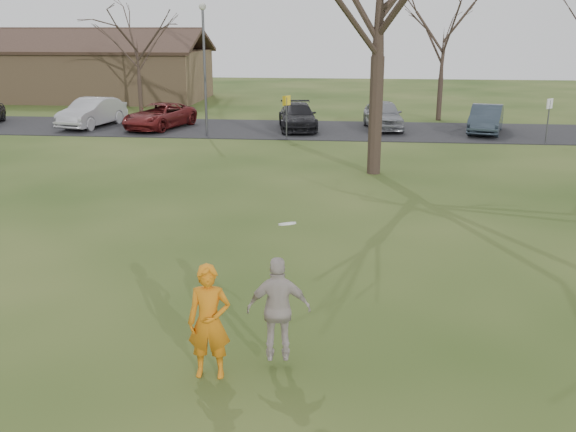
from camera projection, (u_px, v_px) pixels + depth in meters
The scene contains 14 objects.
ground at pixel (260, 385), 9.80m from camera, with size 120.00×120.00×0.00m, color #1E380F.
parking_strip at pixel (331, 130), 33.64m from camera, with size 62.00×6.50×0.04m, color black.
player_defender at pixel (209, 322), 9.82m from camera, with size 0.66×0.43×1.82m, color orange.
car_1 at pixel (92, 112), 34.46m from camera, with size 1.61×4.60×1.52m, color #A6A6AC.
car_2 at pixel (159, 116), 33.93m from camera, with size 2.16×4.69×1.30m, color #5E1616.
car_3 at pixel (298, 116), 33.61m from camera, with size 1.86×4.58×1.33m, color black.
car_4 at pixel (383, 115), 33.71m from camera, with size 1.75×4.35×1.48m, color gray.
car_5 at pixel (486, 119), 32.50m from camera, with size 1.47×4.21×1.39m, color #2B3641.
catching_play at pixel (279, 309), 10.01m from camera, with size 1.03×0.54×2.25m.
building at pixel (67, 73), 47.55m from camera, with size 20.60×8.50×5.14m.
lamp_post at pixel (204, 53), 30.76m from camera, with size 0.34×0.34×6.27m.
sign_yellow at pixel (286, 109), 30.58m from camera, with size 0.35×0.35×2.08m.
sign_white at pixel (549, 113), 29.36m from camera, with size 0.35×0.35×2.08m.
small_tree_row at pixel (413, 50), 36.93m from camera, with size 55.00×5.90×8.50m.
Camera 1 is at (1.35, -8.59, 5.23)m, focal length 40.35 mm.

